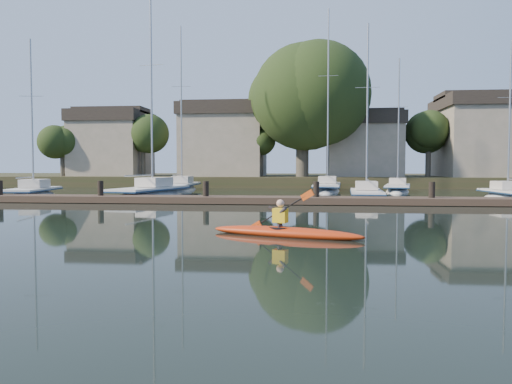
# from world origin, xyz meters

# --- Properties ---
(ground) EXTENTS (160.00, 160.00, 0.00)m
(ground) POSITION_xyz_m (0.00, 0.00, 0.00)
(ground) COLOR black
(ground) RESTS_ON ground
(kayak) EXTENTS (4.61, 2.11, 1.49)m
(kayak) POSITION_xyz_m (1.89, 1.54, 0.18)
(kayak) COLOR #BA360E
(kayak) RESTS_ON ground
(dock) EXTENTS (34.00, 2.00, 1.80)m
(dock) POSITION_xyz_m (0.00, 14.00, 0.20)
(dock) COLOR #49352A
(dock) RESTS_ON ground
(sailboat_0) EXTENTS (3.19, 7.47, 11.48)m
(sailboat_0) POSITION_xyz_m (-15.30, 17.90, -0.19)
(sailboat_0) COLOR white
(sailboat_0) RESTS_ON ground
(sailboat_1) EXTENTS (3.86, 9.29, 14.78)m
(sailboat_1) POSITION_xyz_m (-7.61, 18.64, -0.20)
(sailboat_1) COLOR white
(sailboat_1) RESTS_ON ground
(sailboat_3) EXTENTS (2.44, 7.42, 11.76)m
(sailboat_3) POSITION_xyz_m (6.09, 17.88, -0.17)
(sailboat_3) COLOR white
(sailboat_3) RESTS_ON ground
(sailboat_4) EXTENTS (2.28, 6.48, 10.84)m
(sailboat_4) POSITION_xyz_m (14.78, 19.03, -0.18)
(sailboat_4) COLOR white
(sailboat_4) RESTS_ON ground
(sailboat_5) EXTENTS (2.47, 8.95, 14.68)m
(sailboat_5) POSITION_xyz_m (-7.81, 27.25, -0.18)
(sailboat_5) COLOR white
(sailboat_5) RESTS_ON ground
(sailboat_6) EXTENTS (2.79, 10.08, 15.84)m
(sailboat_6) POSITION_xyz_m (4.10, 27.61, -0.18)
(sailboat_6) COLOR white
(sailboat_6) RESTS_ON ground
(sailboat_7) EXTENTS (3.28, 7.41, 11.57)m
(sailboat_7) POSITION_xyz_m (9.55, 27.21, -0.17)
(sailboat_7) COLOR white
(sailboat_7) RESTS_ON ground
(shore) EXTENTS (90.00, 25.25, 12.75)m
(shore) POSITION_xyz_m (1.61, 40.29, 3.23)
(shore) COLOR #2A341A
(shore) RESTS_ON ground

